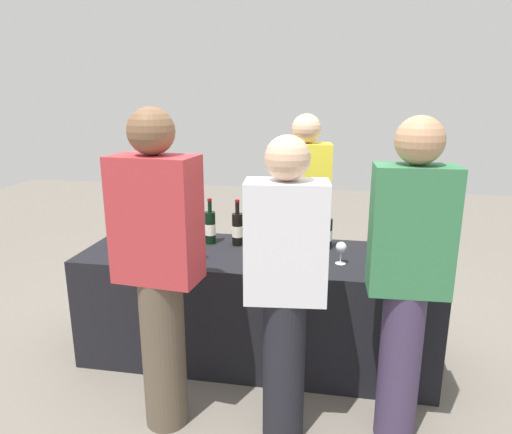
# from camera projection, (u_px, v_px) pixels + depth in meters

# --- Properties ---
(ground_plane) EXTENTS (12.00, 12.00, 0.00)m
(ground_plane) POSITION_uv_depth(u_px,v_px,m) (256.00, 353.00, 3.28)
(ground_plane) COLOR slate
(tasting_table) EXTENTS (2.34, 0.78, 0.76)m
(tasting_table) POSITION_uv_depth(u_px,v_px,m) (256.00, 304.00, 3.18)
(tasting_table) COLOR black
(tasting_table) RESTS_ON ground_plane
(wine_bottle_0) EXTENTS (0.08, 0.08, 0.30)m
(wine_bottle_0) POSITION_uv_depth(u_px,v_px,m) (168.00, 229.00, 3.25)
(wine_bottle_0) COLOR black
(wine_bottle_0) RESTS_ON tasting_table
(wine_bottle_1) EXTENTS (0.08, 0.08, 0.33)m
(wine_bottle_1) POSITION_uv_depth(u_px,v_px,m) (210.00, 227.00, 3.26)
(wine_bottle_1) COLOR black
(wine_bottle_1) RESTS_ON tasting_table
(wine_bottle_2) EXTENTS (0.08, 0.08, 0.33)m
(wine_bottle_2) POSITION_uv_depth(u_px,v_px,m) (238.00, 229.00, 3.22)
(wine_bottle_2) COLOR black
(wine_bottle_2) RESTS_ON tasting_table
(wine_bottle_3) EXTENTS (0.08, 0.08, 0.31)m
(wine_bottle_3) POSITION_uv_depth(u_px,v_px,m) (327.00, 233.00, 3.15)
(wine_bottle_3) COLOR black
(wine_bottle_3) RESTS_ON tasting_table
(wine_bottle_4) EXTENTS (0.07, 0.07, 0.32)m
(wine_bottle_4) POSITION_uv_depth(u_px,v_px,m) (385.00, 239.00, 3.00)
(wine_bottle_4) COLOR black
(wine_bottle_4) RESTS_ON tasting_table
(wine_bottle_5) EXTENTS (0.08, 0.08, 0.30)m
(wine_bottle_5) POSITION_uv_depth(u_px,v_px,m) (400.00, 239.00, 3.03)
(wine_bottle_5) COLOR black
(wine_bottle_5) RESTS_ON tasting_table
(wine_glass_0) EXTENTS (0.06, 0.06, 0.14)m
(wine_glass_0) POSITION_uv_depth(u_px,v_px,m) (149.00, 237.00, 3.11)
(wine_glass_0) COLOR silver
(wine_glass_0) RESTS_ON tasting_table
(wine_glass_1) EXTENTS (0.07, 0.07, 0.15)m
(wine_glass_1) POSITION_uv_depth(u_px,v_px,m) (189.00, 240.00, 3.02)
(wine_glass_1) COLOR silver
(wine_glass_1) RESTS_ON tasting_table
(wine_glass_2) EXTENTS (0.07, 0.07, 0.13)m
(wine_glass_2) POSITION_uv_depth(u_px,v_px,m) (198.00, 246.00, 2.94)
(wine_glass_2) COLOR silver
(wine_glass_2) RESTS_ON tasting_table
(wine_glass_3) EXTENTS (0.07, 0.07, 0.14)m
(wine_glass_3) POSITION_uv_depth(u_px,v_px,m) (341.00, 248.00, 2.86)
(wine_glass_3) COLOR silver
(wine_glass_3) RESTS_ON tasting_table
(ice_bucket) EXTENTS (0.19, 0.19, 0.16)m
(ice_bucket) POSITION_uv_depth(u_px,v_px,m) (129.00, 235.00, 3.19)
(ice_bucket) COLOR silver
(ice_bucket) RESTS_ON tasting_table
(server_pouring) EXTENTS (0.41, 0.26, 1.66)m
(server_pouring) POSITION_uv_depth(u_px,v_px,m) (304.00, 211.00, 3.61)
(server_pouring) COLOR black
(server_pouring) RESTS_ON ground_plane
(guest_0) EXTENTS (0.45, 0.28, 1.74)m
(guest_0) POSITION_uv_depth(u_px,v_px,m) (159.00, 265.00, 2.37)
(guest_0) COLOR brown
(guest_0) RESTS_ON ground_plane
(guest_1) EXTENTS (0.42, 0.26, 1.61)m
(guest_1) POSITION_uv_depth(u_px,v_px,m) (285.00, 285.00, 2.29)
(guest_1) COLOR black
(guest_1) RESTS_ON ground_plane
(guest_2) EXTENTS (0.39, 0.23, 1.70)m
(guest_2) POSITION_uv_depth(u_px,v_px,m) (408.00, 274.00, 2.26)
(guest_2) COLOR #3F3351
(guest_2) RESTS_ON ground_plane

